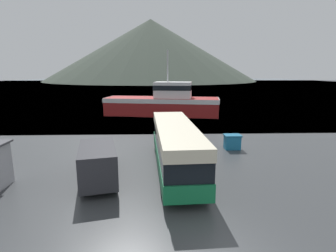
% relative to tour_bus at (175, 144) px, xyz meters
% --- Properties ---
extents(water_surface, '(240.00, 240.00, 0.00)m').
position_rel_tour_bus_xyz_m(water_surface, '(1.33, 130.39, -1.78)').
color(water_surface, slate).
rests_on(water_surface, ground).
extents(hill_backdrop, '(155.43, 155.43, 44.98)m').
position_rel_tour_bus_xyz_m(hill_backdrop, '(-7.13, 188.89, 20.71)').
color(hill_backdrop, '#3D473D').
rests_on(hill_backdrop, ground).
extents(tour_bus, '(3.17, 11.78, 3.15)m').
position_rel_tour_bus_xyz_m(tour_bus, '(0.00, 0.00, 0.00)').
color(tour_bus, '#146B3D').
rests_on(tour_bus, ground).
extents(delivery_van, '(3.45, 6.58, 2.33)m').
position_rel_tour_bus_xyz_m(delivery_van, '(-4.91, -1.67, -0.54)').
color(delivery_van, '#2D2D33').
rests_on(delivery_van, ground).
extents(fishing_boat, '(18.07, 7.88, 9.85)m').
position_rel_tour_bus_xyz_m(fishing_boat, '(-0.36, 23.44, 0.20)').
color(fishing_boat, maroon).
rests_on(fishing_boat, water_surface).
extents(storage_bin, '(1.44, 1.06, 1.28)m').
position_rel_tour_bus_xyz_m(storage_bin, '(5.29, 4.72, -1.13)').
color(storage_bin, teal).
rests_on(storage_bin, ground).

